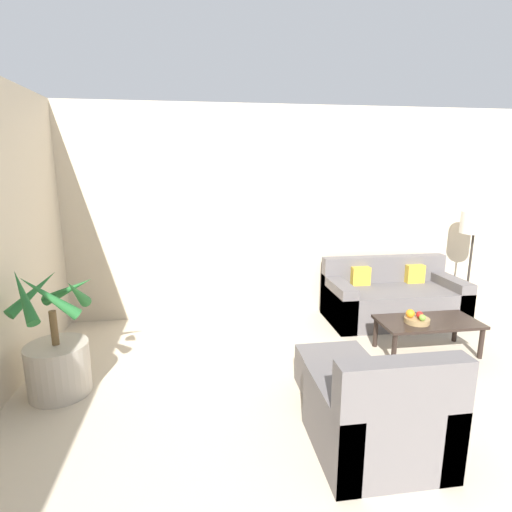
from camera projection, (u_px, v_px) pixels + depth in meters
name	position (u px, v px, depth m)	size (l,w,h in m)	color
wall_back	(344.00, 212.00, 5.34)	(8.76, 0.06, 2.70)	beige
potted_palm	(57.00, 356.00, 3.43)	(0.71, 0.70, 1.15)	#ADA393
sofa_loveseat	(392.00, 299.00, 5.14)	(1.68, 0.82, 0.78)	#605B5B
floor_lamp	(474.00, 227.00, 5.19)	(0.35, 0.35, 1.38)	#2D2823
coffee_table	(428.00, 325.00, 4.21)	(1.04, 0.51, 0.36)	black
fruit_bowl	(417.00, 320.00, 4.13)	(0.25, 0.25, 0.05)	#997A4C
apple_red	(420.00, 315.00, 4.12)	(0.07, 0.07, 0.07)	red
apple_green	(422.00, 318.00, 4.05)	(0.07, 0.07, 0.07)	olive
orange_fruit	(410.00, 313.00, 4.13)	(0.09, 0.09, 0.09)	orange
armchair	(379.00, 419.00, 2.69)	(0.82, 0.77, 0.84)	#605B5B
ottoman	(334.00, 373.00, 3.50)	(0.59, 0.51, 0.34)	#605B5B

